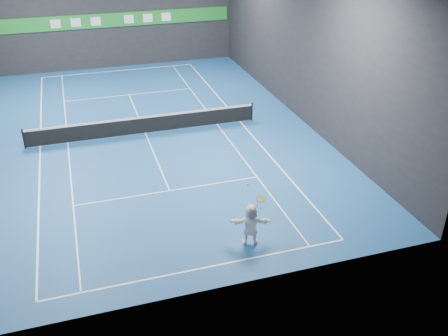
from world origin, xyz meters
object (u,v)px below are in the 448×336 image
object	(u,v)px
tennis_ball	(248,185)
tennis_racket	(260,201)
player	(251,225)
tennis_net	(145,124)

from	to	relation	value
tennis_ball	tennis_racket	world-z (taller)	tennis_ball
player	tennis_ball	bearing A→B (deg)	-49.37
tennis_net	tennis_ball	bearing A→B (deg)	-79.54
tennis_ball	tennis_net	distance (m)	11.17
tennis_ball	tennis_net	bearing A→B (deg)	100.46
tennis_ball	tennis_net	size ratio (longest dim) A/B	0.01
tennis_net	tennis_racket	xyz separation A→B (m)	(2.44, -10.97, 1.22)
player	tennis_net	world-z (taller)	player
tennis_net	tennis_racket	bearing A→B (deg)	-77.45
tennis_ball	tennis_net	xyz separation A→B (m)	(-2.00, 10.82, -1.88)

